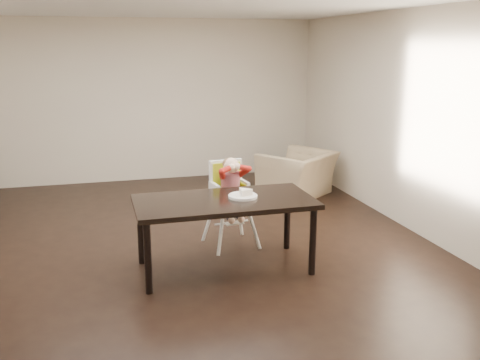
% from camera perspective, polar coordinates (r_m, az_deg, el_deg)
% --- Properties ---
extents(ground, '(7.00, 7.00, 0.00)m').
position_cam_1_polar(ground, '(6.10, -7.15, -7.66)').
color(ground, black).
rests_on(ground, ground).
extents(room_walls, '(6.02, 7.02, 2.71)m').
position_cam_1_polar(room_walls, '(5.69, -7.73, 9.98)').
color(room_walls, beige).
rests_on(room_walls, ground).
extents(dining_table, '(1.80, 0.90, 0.75)m').
position_cam_1_polar(dining_table, '(5.42, -1.68, -2.88)').
color(dining_table, black).
rests_on(dining_table, ground).
extents(high_chair, '(0.49, 0.49, 1.04)m').
position_cam_1_polar(high_chair, '(6.08, -1.10, -0.37)').
color(high_chair, white).
rests_on(high_chair, ground).
extents(plate, '(0.31, 0.31, 0.09)m').
position_cam_1_polar(plate, '(5.45, 0.37, -1.57)').
color(plate, white).
rests_on(plate, dining_table).
extents(armchair, '(1.24, 1.16, 0.91)m').
position_cam_1_polar(armchair, '(8.22, 6.17, 1.42)').
color(armchair, tan).
rests_on(armchair, ground).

